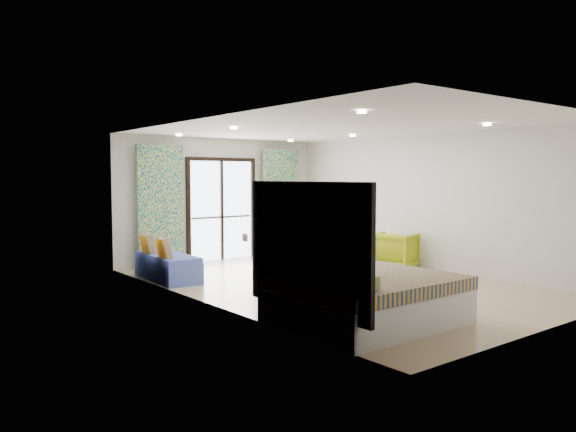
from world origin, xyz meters
TOP-DOWN VIEW (x-y plane):
  - floor at (0.00, 0.00)m, footprint 5.00×7.50m
  - ceiling at (0.00, 0.00)m, footprint 5.00×7.50m
  - wall_back at (0.00, 3.75)m, footprint 5.00×0.01m
  - wall_front at (0.00, -3.75)m, footprint 5.00×0.01m
  - wall_left at (-2.50, 0.00)m, footprint 0.01×7.50m
  - wall_right at (2.50, 0.00)m, footprint 0.01×7.50m
  - balcony_door at (0.00, 3.72)m, footprint 1.76×0.08m
  - balcony_rail at (0.00, 3.73)m, footprint 1.52×0.03m
  - curtain_left at (-1.55, 3.57)m, footprint 1.00×0.10m
  - curtain_right at (1.55, 3.57)m, footprint 1.00×0.10m
  - downlight_a at (-1.40, -2.00)m, footprint 0.12×0.12m
  - downlight_b at (1.40, -2.00)m, footprint 0.12×0.12m
  - downlight_c at (-1.40, 1.00)m, footprint 0.12×0.12m
  - downlight_d at (1.40, 1.00)m, footprint 0.12×0.12m
  - downlight_e at (-1.40, 3.00)m, footprint 0.12×0.12m
  - downlight_f at (1.40, 3.00)m, footprint 0.12×0.12m
  - headboard at (-2.46, -2.17)m, footprint 0.06×2.10m
  - switch_plate at (-2.47, -0.92)m, footprint 0.02×0.10m
  - bed at (-1.48, -2.17)m, footprint 2.18×1.78m
  - daybed_left at (-2.11, 2.15)m, footprint 0.73×1.68m
  - daybed_right at (2.11, 2.51)m, footprint 0.65×1.60m
  - coffee_table at (0.39, 1.84)m, footprint 0.72×0.72m
  - vase at (0.34, 1.81)m, footprint 0.21×0.21m
  - armchair at (1.96, 0.37)m, footprint 0.97×1.00m

SIDE VIEW (x-z plane):
  - floor at x=0.00m, z-range -0.01..0.01m
  - daybed_right at x=2.11m, z-range -0.15..0.63m
  - daybed_left at x=-2.11m, z-range -0.15..0.66m
  - bed at x=-1.48m, z-range -0.06..0.69m
  - coffee_table at x=0.39m, z-range 0.01..0.72m
  - armchair at x=1.96m, z-range 0.00..0.82m
  - vase at x=0.34m, z-range 0.41..0.56m
  - balcony_rail at x=0.00m, z-range 0.93..0.97m
  - headboard at x=-2.46m, z-range 0.30..1.80m
  - switch_plate at x=-2.47m, z-range 1.00..1.10m
  - curtain_left at x=-1.55m, z-range 0.00..2.50m
  - curtain_right at x=1.55m, z-range 0.00..2.50m
  - balcony_door at x=0.00m, z-range 0.12..2.40m
  - wall_back at x=0.00m, z-range 0.00..2.70m
  - wall_front at x=0.00m, z-range 0.00..2.70m
  - wall_left at x=-2.50m, z-range 0.00..2.70m
  - wall_right at x=2.50m, z-range 0.00..2.70m
  - downlight_a at x=-1.40m, z-range 2.66..2.68m
  - downlight_b at x=1.40m, z-range 2.66..2.68m
  - downlight_c at x=-1.40m, z-range 2.66..2.68m
  - downlight_d at x=1.40m, z-range 2.66..2.68m
  - downlight_e at x=-1.40m, z-range 2.66..2.68m
  - downlight_f at x=1.40m, z-range 2.66..2.68m
  - ceiling at x=0.00m, z-range 2.70..2.71m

